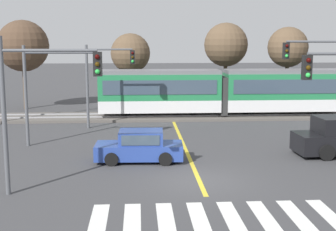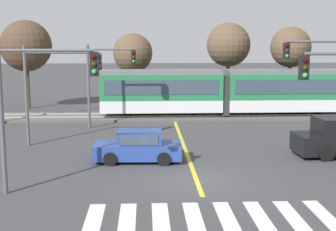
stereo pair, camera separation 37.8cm
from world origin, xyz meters
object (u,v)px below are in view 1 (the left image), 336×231
bare_tree_far_west (23,46)px  bare_tree_far_east (288,48)px  traffic_light_near_left (37,92)px  traffic_light_mid_left (53,79)px  bare_tree_west (130,53)px  bare_tree_east (226,45)px  light_rail_tram (222,90)px  traffic_light_mid_right (331,71)px  traffic_light_far_left (104,73)px  sedan_crossing (139,147)px

bare_tree_far_west → bare_tree_far_east: 22.23m
traffic_light_near_left → traffic_light_mid_left: 8.42m
bare_tree_west → traffic_light_near_left: bearing=-97.9°
bare_tree_east → bare_tree_far_east: bare_tree_east is taller
light_rail_tram → bare_tree_west: bare_tree_west is taller
bare_tree_far_west → bare_tree_east: bare_tree_far_west is taller
traffic_light_mid_right → traffic_light_far_left: bearing=156.4°
light_rail_tram → bare_tree_far_west: 17.14m
traffic_light_mid_right → bare_tree_west: (-11.31, 14.60, 0.56)m
light_rail_tram → traffic_light_mid_right: traffic_light_mid_right is taller
light_rail_tram → traffic_light_mid_left: traffic_light_mid_left is taller
traffic_light_mid_right → bare_tree_east: bare_tree_east is taller
sedan_crossing → traffic_light_mid_left: bearing=141.3°
light_rail_tram → bare_tree_east: size_ratio=2.54×
traffic_light_mid_left → bare_tree_far_west: bare_tree_far_west is taller
traffic_light_mid_right → traffic_light_far_left: traffic_light_mid_right is taller
traffic_light_mid_left → traffic_light_mid_right: size_ratio=0.88×
light_rail_tram → traffic_light_mid_right: (4.35, -9.58, 2.08)m
sedan_crossing → traffic_light_far_left: 9.61m
traffic_light_near_left → bare_tree_east: 25.56m
traffic_light_far_left → bare_tree_west: bare_tree_west is taller
light_rail_tram → traffic_light_mid_left: 14.32m
light_rail_tram → bare_tree_west: bearing=144.2°
sedan_crossing → bare_tree_west: 18.27m
bare_tree_east → bare_tree_far_east: (4.98, -1.49, -0.20)m
sedan_crossing → traffic_light_mid_right: 11.65m
traffic_light_mid_right → bare_tree_east: (-3.10, 15.03, 1.25)m
traffic_light_near_left → bare_tree_far_west: bare_tree_far_west is taller
bare_tree_west → bare_tree_far_east: (13.20, -1.06, 0.50)m
traffic_light_mid_right → traffic_light_near_left: bearing=-151.4°
bare_tree_west → traffic_light_far_left: bearing=-100.1°
light_rail_tram → traffic_light_far_left: bearing=-155.3°
traffic_light_near_left → traffic_light_mid_right: size_ratio=0.95×
light_rail_tram → bare_tree_east: bare_tree_east is taller
traffic_light_near_left → traffic_light_mid_right: bearing=28.6°
light_rail_tram → sedan_crossing: bearing=-116.2°
light_rail_tram → sedan_crossing: size_ratio=4.34×
light_rail_tram → bare_tree_far_east: (6.24, 3.97, 3.14)m
traffic_light_mid_right → sedan_crossing: bearing=-163.2°
traffic_light_far_left → sedan_crossing: bearing=-75.7°
traffic_light_mid_left → bare_tree_west: bare_tree_west is taller
traffic_light_near_left → bare_tree_east: size_ratio=0.82×
sedan_crossing → bare_tree_far_east: 21.41m
traffic_light_mid_left → traffic_light_mid_right: (15.32, -0.53, 0.41)m
sedan_crossing → bare_tree_far_west: 21.07m
light_rail_tram → bare_tree_west: (-6.96, 5.03, 2.64)m
sedan_crossing → bare_tree_east: bearing=67.5°
traffic_light_mid_left → bare_tree_west: 14.67m
traffic_light_far_left → bare_tree_far_east: bearing=28.1°
traffic_light_far_left → bare_tree_far_west: 11.99m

